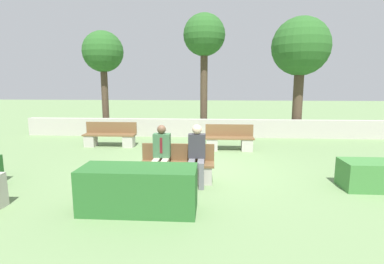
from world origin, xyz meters
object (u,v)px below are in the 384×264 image
(bench_left_side, at_px, (229,141))
(tree_center_left, at_px, (204,38))
(bench_front, at_px, (177,168))
(person_seated_man, at_px, (161,152))
(person_seated_woman, at_px, (197,152))
(tree_leftmost, at_px, (103,54))
(bench_right_side, at_px, (110,137))
(tree_center_right, at_px, (301,48))

(bench_left_side, distance_m, tree_center_left, 5.25)
(bench_front, distance_m, person_seated_man, 0.55)
(person_seated_man, relative_size, person_seated_woman, 0.99)
(person_seated_man, distance_m, tree_leftmost, 8.17)
(tree_center_left, bearing_deg, bench_front, -93.57)
(bench_front, relative_size, person_seated_man, 1.28)
(tree_leftmost, bearing_deg, person_seated_man, -61.54)
(bench_left_side, xyz_separation_m, person_seated_woman, (-0.93, -3.44, 0.42))
(tree_leftmost, height_order, tree_center_left, tree_center_left)
(bench_right_side, bearing_deg, tree_center_right, 13.39)
(bench_left_side, distance_m, tree_leftmost, 7.08)
(bench_left_side, bearing_deg, tree_center_left, 111.28)
(person_seated_woman, height_order, tree_leftmost, tree_leftmost)
(bench_right_side, distance_m, tree_leftmost, 4.50)
(person_seated_man, height_order, tree_leftmost, tree_leftmost)
(person_seated_woman, bearing_deg, tree_center_right, 58.79)
(person_seated_woman, bearing_deg, bench_front, 163.18)
(person_seated_man, height_order, tree_center_left, tree_center_left)
(tree_center_left, bearing_deg, person_seated_man, -96.31)
(person_seated_woman, height_order, tree_center_left, tree_center_left)
(person_seated_woman, bearing_deg, person_seated_man, -179.83)
(bench_front, distance_m, person_seated_woman, 0.63)
(person_seated_woman, distance_m, tree_leftmost, 8.55)
(tree_center_left, xyz_separation_m, tree_center_right, (3.99, -0.38, -0.49))
(person_seated_man, bearing_deg, person_seated_woman, 0.17)
(tree_leftmost, xyz_separation_m, tree_center_left, (4.43, 0.16, 0.64))
(bench_right_side, distance_m, tree_center_left, 5.90)
(bench_front, relative_size, tree_center_left, 0.33)
(bench_right_side, bearing_deg, person_seated_man, -64.25)
(bench_left_side, bearing_deg, tree_leftmost, 154.27)
(bench_left_side, height_order, tree_center_right, tree_center_right)
(bench_left_side, xyz_separation_m, tree_center_left, (-0.96, 3.47, 3.81))
(bench_right_side, xyz_separation_m, tree_leftmost, (-1.19, 2.98, 3.16))
(person_seated_woman, xyz_separation_m, tree_leftmost, (-4.46, 6.76, 2.75))
(person_seated_woman, relative_size, tree_leftmost, 0.30)
(person_seated_woman, bearing_deg, tree_center_left, 90.24)
(bench_front, relative_size, person_seated_woman, 1.27)
(bench_front, height_order, person_seated_man, person_seated_man)
(bench_right_side, height_order, person_seated_man, person_seated_man)
(tree_center_left, bearing_deg, bench_left_side, -74.61)
(bench_left_side, bearing_deg, tree_center_right, 51.47)
(bench_left_side, relative_size, tree_center_left, 0.31)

